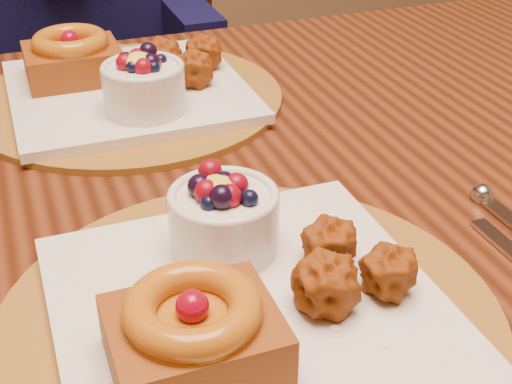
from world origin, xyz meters
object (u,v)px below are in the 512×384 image
dining_table (179,248)px  place_setting_near (244,295)px  place_setting_far (125,83)px  chair_far (136,92)px

dining_table → place_setting_near: place_setting_near is taller
dining_table → place_setting_far: 0.24m
chair_far → dining_table: bearing=-102.7°
place_setting_near → place_setting_far: size_ratio=1.00×
place_setting_near → place_setting_far: 0.43m
dining_table → place_setting_far: (-0.00, 0.21, 0.10)m
place_setting_far → chair_far: bearing=78.7°
place_setting_near → chair_far: size_ratio=0.41×
dining_table → place_setting_near: 0.24m
place_setting_near → chair_far: 1.07m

